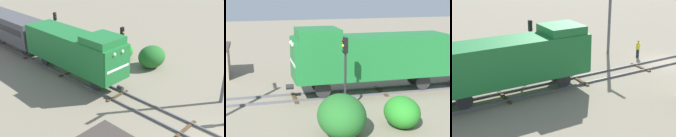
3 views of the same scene
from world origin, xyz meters
The scene contains 8 objects.
ground_plane centered at (0.00, 0.00, 0.00)m, with size 113.79×113.79×0.00m, color gray.
railway_track centered at (0.00, 0.00, 0.07)m, with size 2.40×75.86×0.16m.
locomotive centered at (0.00, 14.80, 2.77)m, with size 2.90×11.60×4.60m.
traffic_signal_mid centered at (3.40, 12.12, 3.16)m, with size 0.32×0.34×4.57m.
worker_near_track centered at (2.40, 1.45, 1.00)m, with size 0.38×0.38×1.70m.
catenary_mast centered at (4.94, 3.01, 4.41)m, with size 1.94×0.28×8.33m.
bush_mid centered at (6.63, 11.03, 1.10)m, with size 3.02×2.47×2.20m, color #236426.
bush_far centered at (6.28, 14.50, 0.85)m, with size 2.33×1.91×1.70m, color #278226.
Camera 3 is at (-21.35, 23.09, 10.27)m, focal length 55.00 mm.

